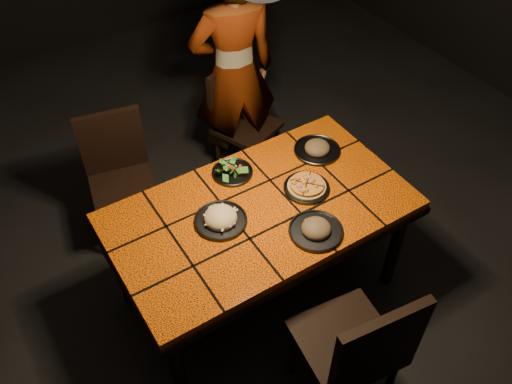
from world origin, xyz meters
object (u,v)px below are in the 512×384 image
chair_near (359,348)px  chair_far_right (238,115)px  plate_pizza (307,187)px  plate_pasta (221,218)px  dining_table (260,218)px  diner (234,73)px  chair_far_left (119,170)px

chair_near → chair_far_right: size_ratio=1.16×
plate_pizza → plate_pasta: 0.52m
dining_table → diner: diner is taller
dining_table → chair_near: size_ratio=1.63×
dining_table → diner: bearing=66.1°
plate_pizza → plate_pasta: size_ratio=1.08×
plate_pasta → chair_near: bearing=-75.7°
chair_far_left → plate_pasta: 0.98m
diner → plate_pizza: bearing=91.6°
chair_far_left → plate_pizza: size_ratio=2.96×
diner → plate_pizza: size_ratio=5.51×
chair_far_right → plate_pasta: 1.28m
chair_far_right → dining_table: bearing=-136.5°
plate_pizza → diner: bearing=80.3°
dining_table → chair_far_right: size_ratio=1.89×
diner → dining_table: bearing=77.4°
chair_far_right → plate_pasta: size_ratio=3.07×
dining_table → chair_far_left: 1.06m
plate_pizza → dining_table: bearing=177.0°
chair_far_left → plate_pasta: chair_far_left is taller
chair_near → plate_pizza: bearing=-102.4°
chair_far_right → plate_pizza: bearing=-122.1°
chair_near → plate_pasta: bearing=-68.6°
chair_near → diner: 2.01m
chair_far_right → chair_far_left: bearing=164.9°
chair_far_left → plate_pasta: (0.23, -0.92, 0.26)m
diner → plate_pasta: (-0.71, -1.05, -0.05)m
diner → chair_near: bearing=87.3°
diner → plate_pasta: size_ratio=5.93×
chair_far_right → plate_pasta: bearing=-146.5°
dining_table → chair_far_left: chair_far_left is taller
chair_far_left → plate_pizza: (0.75, -0.96, 0.26)m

